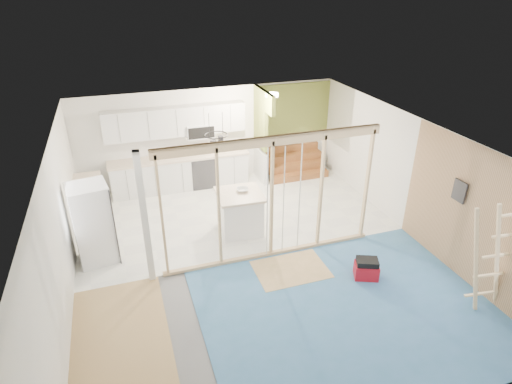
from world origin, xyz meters
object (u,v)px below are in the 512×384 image
object	(u,v)px
island	(240,213)
toolbox	(366,269)
ladder	(489,258)
fridge	(94,224)

from	to	relation	value
island	toolbox	xyz separation A→B (m)	(1.79, -2.36, -0.28)
ladder	fridge	bearing A→B (deg)	170.45
toolbox	ladder	world-z (taller)	ladder
fridge	ladder	size ratio (longest dim) A/B	0.84
fridge	ladder	bearing A→B (deg)	-39.05
fridge	toolbox	xyz separation A→B (m)	(4.80, -2.24, -0.64)
fridge	ladder	distance (m)	7.14
fridge	ladder	world-z (taller)	ladder
fridge	ladder	xyz separation A→B (m)	(6.20, -3.55, 0.18)
fridge	island	world-z (taller)	fridge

